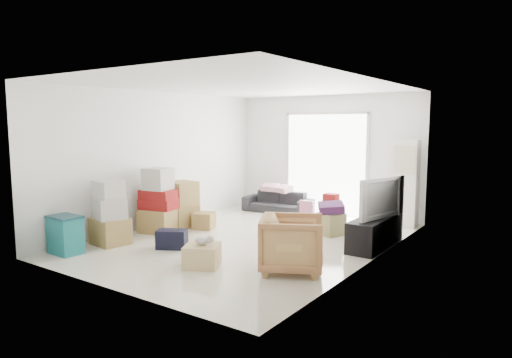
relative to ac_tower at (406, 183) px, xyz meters
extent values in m
cube|color=beige|center=(-1.95, -2.65, -0.99)|extent=(4.50, 6.00, 0.24)
cube|color=white|center=(-1.95, -2.65, 1.95)|extent=(4.50, 6.00, 0.24)
cube|color=white|center=(-1.95, 0.47, 0.48)|extent=(4.50, 0.24, 2.70)
cube|color=white|center=(-1.95, -5.77, 0.48)|extent=(4.50, 0.24, 2.70)
cube|color=white|center=(-4.32, -2.65, 0.48)|extent=(0.24, 6.00, 2.70)
cube|color=white|center=(0.42, -2.65, 0.48)|extent=(0.24, 6.00, 2.70)
cube|color=white|center=(-1.95, 0.33, 0.27)|extent=(2.00, 0.01, 2.30)
cube|color=silver|center=(-2.95, 0.32, 0.27)|extent=(0.06, 0.04, 2.30)
cube|color=silver|center=(-0.95, 0.32, 0.27)|extent=(0.06, 0.04, 2.30)
cube|color=silver|center=(-1.95, 0.32, 1.42)|extent=(2.10, 0.04, 0.06)
cube|color=silver|center=(0.00, 0.00, 0.00)|extent=(0.45, 0.30, 1.75)
cube|color=black|center=(0.05, -1.82, -0.62)|extent=(0.45, 1.51, 0.50)
imported|color=black|center=(0.05, -1.82, -0.29)|extent=(0.95, 1.31, 0.15)
imported|color=#27282D|center=(-2.93, -0.15, -0.56)|extent=(1.66, 0.64, 0.63)
cube|color=#D299AA|center=(-3.16, -0.13, -0.19)|extent=(0.37, 0.30, 0.11)
cube|color=#D299AA|center=(-2.75, -0.17, -0.19)|extent=(0.39, 0.35, 0.11)
imported|color=tan|center=(-0.44, -3.76, -0.44)|extent=(1.09, 1.11, 0.87)
cube|color=#146367|center=(-3.85, -5.04, -0.73)|extent=(0.52, 0.37, 0.29)
cube|color=#146367|center=(-3.85, -5.04, -0.44)|extent=(0.52, 0.37, 0.29)
cube|color=#0C333D|center=(-3.85, -5.04, -0.28)|extent=(0.54, 0.39, 0.04)
cube|color=olive|center=(-3.75, -4.26, -0.65)|extent=(0.66, 0.58, 0.45)
cube|color=silver|center=(-3.75, -4.26, -0.25)|extent=(0.67, 0.61, 0.35)
cube|color=silver|center=(-3.75, -4.26, 0.08)|extent=(0.50, 0.46, 0.30)
cube|color=olive|center=(-3.75, -3.14, -0.66)|extent=(0.73, 0.73, 0.44)
cube|color=maroon|center=(-3.75, -3.14, -0.34)|extent=(0.74, 0.58, 0.20)
cube|color=maroon|center=(-3.75, -3.14, -0.15)|extent=(0.70, 0.52, 0.18)
cube|color=silver|center=(-3.75, -3.14, 0.14)|extent=(0.53, 0.51, 0.42)
cube|color=olive|center=(-3.72, -2.54, -0.66)|extent=(0.72, 0.65, 0.44)
cube|color=olive|center=(-3.72, -2.54, -0.20)|extent=(0.58, 0.58, 0.47)
cube|color=olive|center=(-3.20, -2.46, -0.72)|extent=(0.49, 0.49, 0.32)
cube|color=black|center=(-2.68, -3.86, -0.72)|extent=(0.56, 0.49, 0.31)
cube|color=#9D965B|center=(-0.92, -1.50, -0.67)|extent=(0.54, 0.54, 0.41)
cube|color=#411C48|center=(-0.92, -1.50, -0.40)|extent=(0.62, 0.62, 0.14)
cylinder|color=#1F2CCC|center=(-1.31, -0.68, -0.46)|extent=(0.51, 0.51, 0.04)
cylinder|color=#1F2CCC|center=(-1.18, -0.56, -0.68)|extent=(0.04, 0.04, 0.40)
cylinder|color=#1F2CCC|center=(-1.44, -0.56, -0.68)|extent=(0.04, 0.04, 0.40)
cylinder|color=#1F2CCC|center=(-1.44, -0.81, -0.68)|extent=(0.04, 0.04, 0.40)
cylinder|color=#1F2CCC|center=(-1.18, -0.81, -0.68)|extent=(0.04, 0.04, 0.40)
cube|color=maroon|center=(-1.31, -0.68, -0.34)|extent=(0.28, 0.22, 0.20)
cube|color=silver|center=(-1.84, -0.88, -0.83)|extent=(0.34, 0.30, 0.08)
cube|color=#C3668B|center=(-1.84, -0.76, -0.61)|extent=(0.32, 0.04, 0.37)
cube|color=#DEBE80|center=(-1.62, -4.30, -0.71)|extent=(0.65, 0.65, 0.32)
ellipsoid|color=#B2ADA8|center=(-1.62, -4.30, -0.50)|extent=(0.21, 0.15, 0.11)
cube|color=red|center=(-1.62, -4.30, -0.49)|extent=(0.15, 0.13, 0.03)
sphere|color=#B2ADA8|center=(-1.50, -4.27, -0.47)|extent=(0.11, 0.11, 0.11)
camera|label=1|loc=(2.68, -9.13, 1.17)|focal=32.00mm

